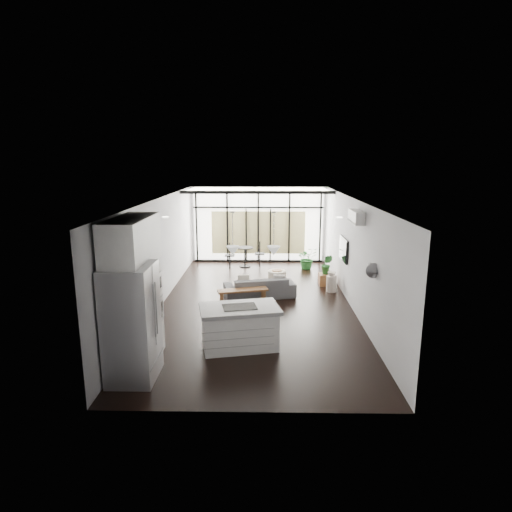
{
  "coord_description": "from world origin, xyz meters",
  "views": [
    {
      "loc": [
        0.2,
        -10.83,
        3.76
      ],
      "look_at": [
        0.0,
        0.3,
        1.25
      ],
      "focal_mm": 30.0,
      "sensor_mm": 36.0,
      "label": 1
    }
  ],
  "objects_px": {
    "milk_can": "(332,282)",
    "sofa": "(259,284)",
    "pouf": "(277,278)",
    "island": "(240,327)",
    "console_bench": "(243,297)",
    "tv": "(344,249)",
    "fridge": "(132,323)"
  },
  "relations": [
    {
      "from": "island",
      "to": "console_bench",
      "type": "xyz_separation_m",
      "value": [
        -0.07,
        2.63,
        -0.22
      ]
    },
    {
      "from": "island",
      "to": "sofa",
      "type": "bearing_deg",
      "value": 71.75
    },
    {
      "from": "milk_can",
      "to": "pouf",
      "type": "bearing_deg",
      "value": 157.32
    },
    {
      "from": "sofa",
      "to": "console_bench",
      "type": "height_order",
      "value": "sofa"
    },
    {
      "from": "milk_can",
      "to": "fridge",
      "type": "bearing_deg",
      "value": -129.7
    },
    {
      "from": "sofa",
      "to": "tv",
      "type": "distance_m",
      "value": 2.57
    },
    {
      "from": "console_bench",
      "to": "milk_can",
      "type": "height_order",
      "value": "milk_can"
    },
    {
      "from": "island",
      "to": "sofa",
      "type": "xyz_separation_m",
      "value": [
        0.37,
        3.31,
        -0.05
      ]
    },
    {
      "from": "sofa",
      "to": "milk_can",
      "type": "distance_m",
      "value": 2.16
    },
    {
      "from": "milk_can",
      "to": "tv",
      "type": "bearing_deg",
      "value": -30.87
    },
    {
      "from": "island",
      "to": "sofa",
      "type": "relative_size",
      "value": 0.81
    },
    {
      "from": "console_bench",
      "to": "pouf",
      "type": "bearing_deg",
      "value": 48.38
    },
    {
      "from": "pouf",
      "to": "island",
      "type": "bearing_deg",
      "value": -101.23
    },
    {
      "from": "console_bench",
      "to": "pouf",
      "type": "xyz_separation_m",
      "value": [
        0.96,
        1.86,
        0.01
      ]
    },
    {
      "from": "console_bench",
      "to": "milk_can",
      "type": "distance_m",
      "value": 2.8
    },
    {
      "from": "pouf",
      "to": "console_bench",
      "type": "bearing_deg",
      "value": -117.22
    },
    {
      "from": "milk_can",
      "to": "tv",
      "type": "height_order",
      "value": "tv"
    },
    {
      "from": "console_bench",
      "to": "tv",
      "type": "bearing_deg",
      "value": 6.03
    },
    {
      "from": "milk_can",
      "to": "sofa",
      "type": "bearing_deg",
      "value": -165.7
    },
    {
      "from": "fridge",
      "to": "milk_can",
      "type": "xyz_separation_m",
      "value": [
        4.25,
        5.12,
        -0.72
      ]
    },
    {
      "from": "island",
      "to": "fridge",
      "type": "distance_m",
      "value": 2.27
    },
    {
      "from": "tv",
      "to": "island",
      "type": "bearing_deg",
      "value": -126.67
    },
    {
      "from": "island",
      "to": "console_bench",
      "type": "relative_size",
      "value": 1.19
    },
    {
      "from": "sofa",
      "to": "island",
      "type": "bearing_deg",
      "value": 70.45
    },
    {
      "from": "console_bench",
      "to": "tv",
      "type": "distance_m",
      "value": 3.18
    },
    {
      "from": "island",
      "to": "tv",
      "type": "relative_size",
      "value": 1.44
    },
    {
      "from": "console_bench",
      "to": "sofa",
      "type": "bearing_deg",
      "value": 42.86
    },
    {
      "from": "pouf",
      "to": "milk_can",
      "type": "relative_size",
      "value": 0.94
    },
    {
      "from": "tv",
      "to": "pouf",
      "type": "bearing_deg",
      "value": 156.02
    },
    {
      "from": "pouf",
      "to": "sofa",
      "type": "bearing_deg",
      "value": -113.8
    },
    {
      "from": "sofa",
      "to": "console_bench",
      "type": "bearing_deg",
      "value": 44.06
    },
    {
      "from": "sofa",
      "to": "console_bench",
      "type": "distance_m",
      "value": 0.82
    }
  ]
}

